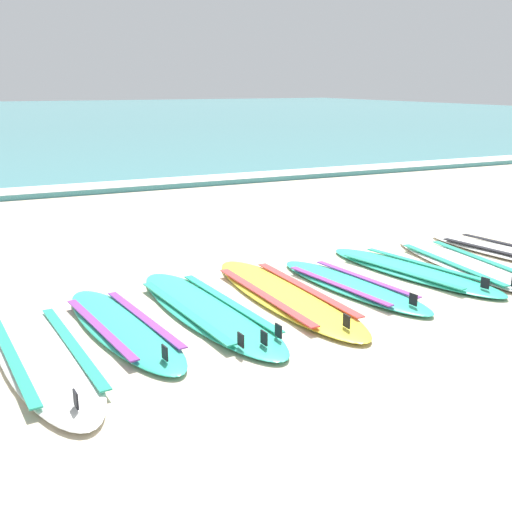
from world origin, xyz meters
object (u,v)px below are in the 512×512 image
at_px(surfboard_6, 412,271).
at_px(surfboard_8, 508,252).
at_px(surfboard_3, 207,310).
at_px(surfboard_7, 467,265).
at_px(surfboard_5, 351,285).
at_px(surfboard_4, 285,295).
at_px(surfboard_1, 43,355).
at_px(surfboard_2, 122,327).

xyz_separation_m(surfboard_6, surfboard_8, (1.56, 0.11, 0.00)).
xyz_separation_m(surfboard_3, surfboard_7, (3.18, 0.10, 0.00)).
relative_size(surfboard_5, surfboard_8, 0.94).
bearing_deg(surfboard_4, surfboard_6, 4.38).
height_order(surfboard_5, surfboard_6, same).
relative_size(surfboard_1, surfboard_4, 0.96).
distance_m(surfboard_4, surfboard_7, 2.35).
xyz_separation_m(surfboard_5, surfboard_7, (1.60, 0.06, 0.00)).
xyz_separation_m(surfboard_2, surfboard_5, (2.38, 0.11, 0.00)).
relative_size(surfboard_2, surfboard_5, 1.04).
bearing_deg(surfboard_2, surfboard_8, 4.36).
bearing_deg(surfboard_1, surfboard_3, 14.63).
bearing_deg(surfboard_5, surfboard_3, -178.60).
distance_m(surfboard_3, surfboard_6, 2.48).
height_order(surfboard_2, surfboard_6, same).
bearing_deg(surfboard_6, surfboard_4, -175.62).
relative_size(surfboard_3, surfboard_5, 1.20).
xyz_separation_m(surfboard_1, surfboard_4, (2.29, 0.44, -0.00)).
height_order(surfboard_3, surfboard_7, same).
distance_m(surfboard_1, surfboard_7, 4.67).
bearing_deg(surfboard_2, surfboard_1, -155.26).
bearing_deg(surfboard_1, surfboard_6, 8.20).
xyz_separation_m(surfboard_3, surfboard_4, (0.83, 0.06, -0.00)).
height_order(surfboard_1, surfboard_8, same).
bearing_deg(surfboard_1, surfboard_2, 24.74).
bearing_deg(surfboard_8, surfboard_4, -175.78).
height_order(surfboard_3, surfboard_4, same).
height_order(surfboard_1, surfboard_2, same).
height_order(surfboard_5, surfboard_8, same).
bearing_deg(surfboard_4, surfboard_2, -175.37).
relative_size(surfboard_2, surfboard_6, 0.95).
bearing_deg(surfboard_2, surfboard_3, 5.21).
xyz_separation_m(surfboard_1, surfboard_8, (5.49, 0.68, 0.00)).
distance_m(surfboard_5, surfboard_6, 0.89).
bearing_deg(surfboard_4, surfboard_8, 4.22).
height_order(surfboard_6, surfboard_8, same).
bearing_deg(surfboard_1, surfboard_7, 5.96).
xyz_separation_m(surfboard_2, surfboard_4, (1.62, 0.13, -0.00)).
height_order(surfboard_1, surfboard_3, same).
height_order(surfboard_1, surfboard_4, same).
height_order(surfboard_4, surfboard_8, same).
bearing_deg(surfboard_6, surfboard_3, -175.72).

